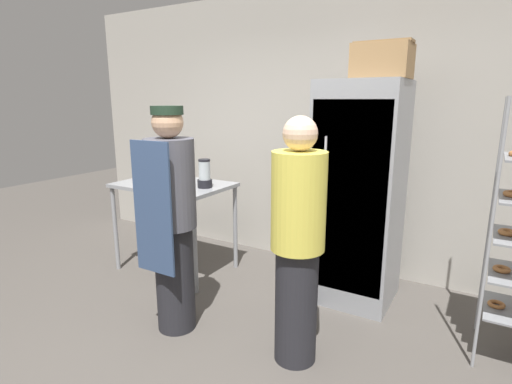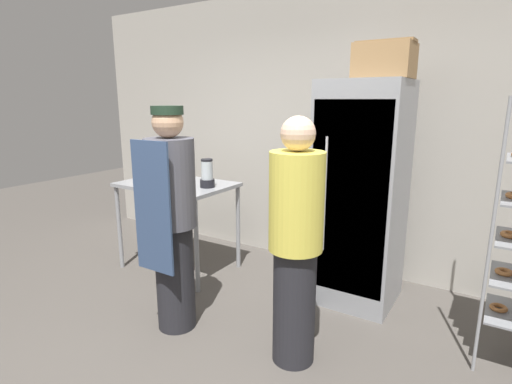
{
  "view_description": "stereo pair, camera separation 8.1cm",
  "coord_description": "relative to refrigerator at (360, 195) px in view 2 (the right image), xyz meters",
  "views": [
    {
      "loc": [
        1.51,
        -1.78,
        1.76
      ],
      "look_at": [
        0.01,
        0.77,
        1.08
      ],
      "focal_mm": 28.0,
      "sensor_mm": 36.0,
      "label": 1
    },
    {
      "loc": [
        1.58,
        -1.74,
        1.76
      ],
      "look_at": [
        0.01,
        0.77,
        1.08
      ],
      "focal_mm": 28.0,
      "sensor_mm": 36.0,
      "label": 2
    }
  ],
  "objects": [
    {
      "name": "donut_box",
      "position": [
        -1.89,
        -0.41,
        0.02
      ],
      "size": [
        0.26,
        0.23,
        0.27
      ],
      "color": "silver",
      "rests_on": "prep_counter"
    },
    {
      "name": "ground_plane",
      "position": [
        -0.57,
        -1.58,
        -0.96
      ],
      "size": [
        14.0,
        14.0,
        0.0
      ],
      "primitive_type": "plane",
      "color": "#4C4742"
    },
    {
      "name": "back_wall",
      "position": [
        -0.57,
        0.66,
        0.48
      ],
      "size": [
        6.4,
        0.12,
        2.87
      ],
      "primitive_type": "cube",
      "color": "#ADA89E",
      "rests_on": "ground_plane"
    },
    {
      "name": "person_baker",
      "position": [
        -1.05,
        -1.22,
        -0.06
      ],
      "size": [
        0.36,
        0.38,
        1.72
      ],
      "color": "#232328",
      "rests_on": "ground_plane"
    },
    {
      "name": "blender_pitcher",
      "position": [
        -1.41,
        -0.33,
        0.09
      ],
      "size": [
        0.14,
        0.14,
        0.28
      ],
      "color": "black",
      "rests_on": "prep_counter"
    },
    {
      "name": "prep_counter",
      "position": [
        -1.81,
        -0.34,
        -0.14
      ],
      "size": [
        1.14,
        0.75,
        0.93
      ],
      "color": "gray",
      "rests_on": "ground_plane"
    },
    {
      "name": "person_customer",
      "position": [
        -0.07,
        -1.1,
        -0.11
      ],
      "size": [
        0.35,
        0.35,
        1.67
      ],
      "color": "#232328",
      "rests_on": "ground_plane"
    },
    {
      "name": "cardboard_storage_box",
      "position": [
        0.14,
        -0.04,
        1.1
      ],
      "size": [
        0.44,
        0.35,
        0.29
      ],
      "color": "#937047",
      "rests_on": "refrigerator"
    },
    {
      "name": "refrigerator",
      "position": [
        0.0,
        0.0,
        0.0
      ],
      "size": [
        0.68,
        0.7,
        1.92
      ],
      "color": "gray",
      "rests_on": "ground_plane"
    }
  ]
}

